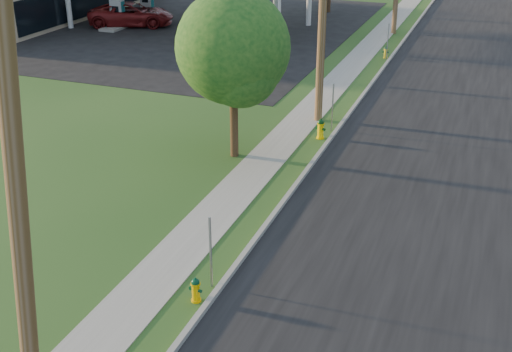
% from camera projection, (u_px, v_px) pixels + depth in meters
% --- Properties ---
extents(road, '(8.00, 120.00, 0.02)m').
position_uv_depth(road, '(415.00, 213.00, 19.78)').
color(road, black).
rests_on(road, ground).
extents(curb, '(0.15, 120.00, 0.15)m').
position_uv_depth(curb, '(292.00, 191.00, 21.04)').
color(curb, gray).
rests_on(curb, ground).
extents(sidewalk, '(1.50, 120.00, 0.03)m').
position_uv_depth(sidewalk, '(243.00, 184.00, 21.64)').
color(sidewalk, gray).
rests_on(sidewalk, ground).
extents(forecourt, '(26.00, 28.00, 0.02)m').
position_uv_depth(forecourt, '(165.00, 25.00, 45.02)').
color(forecourt, black).
rests_on(forecourt, ground).
extents(utility_pole_near, '(1.40, 0.32, 9.48)m').
position_uv_depth(utility_pole_near, '(17.00, 201.00, 10.09)').
color(utility_pole_near, brown).
rests_on(utility_pole_near, ground).
extents(utility_pole_mid, '(1.40, 0.32, 9.80)m').
position_uv_depth(utility_pole_mid, '(323.00, 2.00, 25.26)').
color(utility_pole_mid, brown).
rests_on(utility_pole_mid, ground).
extents(sign_post_near, '(0.05, 0.04, 2.00)m').
position_uv_depth(sign_post_near, '(211.00, 253.00, 15.82)').
color(sign_post_near, gray).
rests_on(sign_post_near, ground).
extents(sign_post_mid, '(0.05, 0.04, 2.00)m').
position_uv_depth(sign_post_mid, '(332.00, 107.00, 25.81)').
color(sign_post_mid, gray).
rests_on(sign_post_mid, ground).
extents(sign_post_far, '(0.05, 0.04, 2.00)m').
position_uv_depth(sign_post_far, '(388.00, 42.00, 36.14)').
color(sign_post_far, gray).
rests_on(sign_post_far, ground).
extents(fuel_pump_nw, '(1.20, 3.20, 1.90)m').
position_uv_depth(fuel_pump_nw, '(118.00, 17.00, 43.83)').
color(fuel_pump_nw, gray).
rests_on(fuel_pump_nw, ground).
extents(fuel_pump_ne, '(1.20, 3.20, 1.90)m').
position_uv_depth(fuel_pump_ne, '(240.00, 27.00, 40.93)').
color(fuel_pump_ne, gray).
rests_on(fuel_pump_ne, ground).
extents(fuel_pump_sw, '(1.20, 3.20, 1.90)m').
position_uv_depth(fuel_pump_sw, '(147.00, 7.00, 47.22)').
color(fuel_pump_sw, gray).
rests_on(fuel_pump_sw, ground).
extents(fuel_pump_se, '(1.20, 3.20, 1.90)m').
position_uv_depth(fuel_pump_se, '(262.00, 16.00, 44.31)').
color(fuel_pump_se, gray).
rests_on(fuel_pump_se, ground).
extents(tree_verge, '(4.02, 4.02, 6.10)m').
position_uv_depth(tree_verge, '(235.00, 52.00, 22.14)').
color(tree_verge, '#332616').
rests_on(tree_verge, ground).
extents(hydrant_near, '(0.35, 0.31, 0.68)m').
position_uv_depth(hydrant_near, '(196.00, 290.00, 15.56)').
color(hydrant_near, '#DDA901').
rests_on(hydrant_near, ground).
extents(hydrant_mid, '(0.42, 0.38, 0.83)m').
position_uv_depth(hydrant_mid, '(321.00, 129.00, 25.29)').
color(hydrant_mid, yellow).
rests_on(hydrant_mid, ground).
extents(hydrant_far, '(0.35, 0.31, 0.68)m').
position_uv_depth(hydrant_far, '(386.00, 52.00, 36.61)').
color(hydrant_far, yellow).
rests_on(hydrant_far, ground).
extents(car_red, '(6.34, 4.56, 1.60)m').
position_uv_depth(car_red, '(131.00, 14.00, 44.31)').
color(car_red, maroon).
rests_on(car_red, ground).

